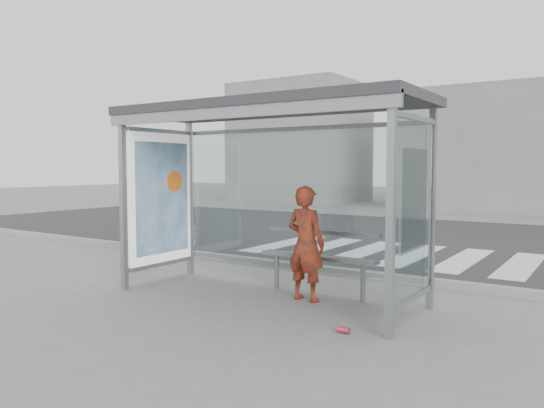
{
  "coord_description": "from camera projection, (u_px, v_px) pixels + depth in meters",
  "views": [
    {
      "loc": [
        3.94,
        -5.85,
        1.77
      ],
      "look_at": [
        -0.04,
        0.2,
        1.27
      ],
      "focal_mm": 35.0,
      "sensor_mm": 36.0,
      "label": 1
    }
  ],
  "objects": [
    {
      "name": "ground",
      "position": [
        266.0,
        298.0,
        7.16
      ],
      "size": [
        80.0,
        80.0,
        0.0
      ],
      "primitive_type": "plane",
      "color": "slate",
      "rests_on": "ground"
    },
    {
      "name": "road",
      "position": [
        426.0,
        239.0,
        12.99
      ],
      "size": [
        30.0,
        10.0,
        0.01
      ],
      "primitive_type": "cube",
      "color": "#2A2A2C",
      "rests_on": "ground"
    },
    {
      "name": "curb",
      "position": [
        332.0,
        271.0,
        8.78
      ],
      "size": [
        30.0,
        0.18,
        0.12
      ],
      "primitive_type": "cube",
      "color": "gray",
      "rests_on": "ground"
    },
    {
      "name": "crosswalk",
      "position": [
        437.0,
        258.0,
        10.36
      ],
      "size": [
        7.55,
        3.0,
        0.0
      ],
      "color": "silver",
      "rests_on": "ground"
    },
    {
      "name": "bus_shelter",
      "position": [
        246.0,
        152.0,
        7.27
      ],
      "size": [
        4.25,
        1.65,
        2.62
      ],
      "color": "gray",
      "rests_on": "ground"
    },
    {
      "name": "building_left",
      "position": [
        300.0,
        143.0,
        27.43
      ],
      "size": [
        6.0,
        5.0,
        6.0
      ],
      "primitive_type": "cube",
      "color": "slate",
      "rests_on": "ground"
    },
    {
      "name": "building_center",
      "position": [
        508.0,
        149.0,
        21.98
      ],
      "size": [
        8.0,
        5.0,
        5.0
      ],
      "primitive_type": "cube",
      "color": "slate",
      "rests_on": "ground"
    },
    {
      "name": "person",
      "position": [
        306.0,
        244.0,
        7.0
      ],
      "size": [
        0.59,
        0.42,
        1.53
      ],
      "primitive_type": "imported",
      "rotation": [
        0.0,
        0.0,
        3.05
      ],
      "color": "#EF5816",
      "rests_on": "ground"
    },
    {
      "name": "bench",
      "position": [
        318.0,
        257.0,
        7.33
      ],
      "size": [
        1.74,
        0.23,
        0.9
      ],
      "color": "slate",
      "rests_on": "ground"
    },
    {
      "name": "soda_can",
      "position": [
        343.0,
        330.0,
        5.65
      ],
      "size": [
        0.14,
        0.08,
        0.07
      ],
      "primitive_type": "cylinder",
      "rotation": [
        0.0,
        1.57,
        0.05
      ],
      "color": "#CC3C54",
      "rests_on": "ground"
    }
  ]
}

